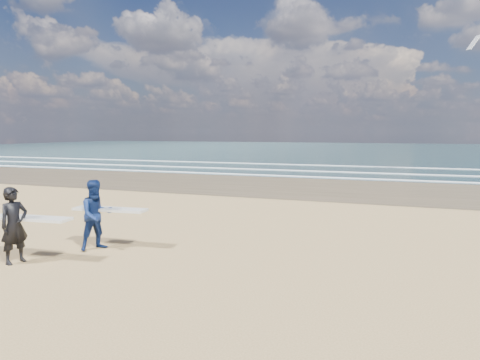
% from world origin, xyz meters
% --- Properties ---
extents(ocean, '(220.00, 100.00, 0.02)m').
position_xyz_m(ocean, '(20.00, 72.00, 0.01)').
color(ocean, '#193437').
rests_on(ocean, ground).
extents(surfer_near, '(2.24, 1.12, 1.97)m').
position_xyz_m(surfer_near, '(-0.68, -0.31, 1.00)').
color(surfer_near, black).
rests_on(surfer_near, ground).
extents(surfer_far, '(2.24, 1.33, 2.01)m').
position_xyz_m(surfer_far, '(0.44, 1.47, 1.01)').
color(surfer_far, '#0E2050').
rests_on(surfer_far, ground).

